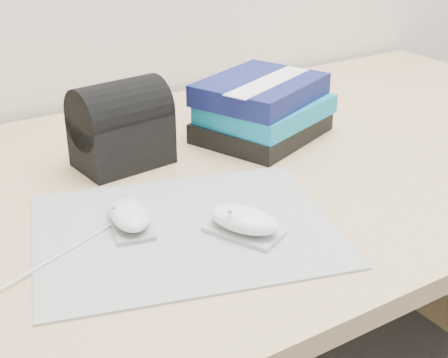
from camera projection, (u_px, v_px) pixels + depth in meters
desk at (220, 265)px, 1.18m from camera, size 1.60×0.80×0.73m
mousepad at (185, 229)px, 0.83m from camera, size 0.46×0.41×0.00m
mouse_rear at (130, 216)px, 0.83m from camera, size 0.07×0.10×0.04m
mouse_front at (244, 221)px, 0.81m from camera, size 0.09×0.11×0.04m
usb_cable at (51, 260)px, 0.76m from camera, size 0.22×0.10×0.00m
book_stack at (263, 109)px, 1.12m from camera, size 0.27×0.24×0.11m
pouch at (121, 125)px, 1.00m from camera, size 0.16×0.12×0.14m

